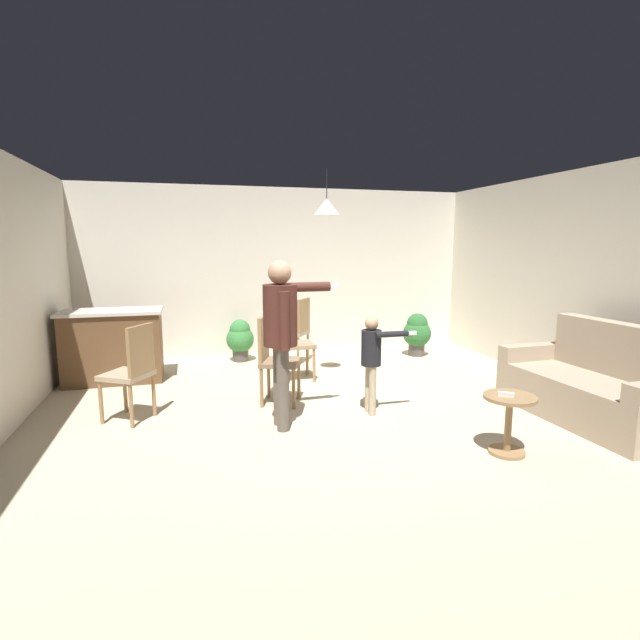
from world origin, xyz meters
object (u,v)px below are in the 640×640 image
couch_floral (593,388)px  person_child (372,354)px  potted_plant_corner (417,332)px  spare_remote_on_table (506,394)px  dining_chair_spare (132,369)px  potted_plant_by_wall (240,338)px  kitchen_counter (114,346)px  dining_chair_by_counter (274,356)px  person_adult (282,326)px  side_table_by_couch (509,417)px  dining_chair_centre_back (292,340)px  dining_chair_near_wall (297,328)px

couch_floral → person_child: 2.29m
potted_plant_corner → spare_remote_on_table: (-0.98, -3.61, 0.16)m
dining_chair_spare → potted_plant_by_wall: dining_chair_spare is taller
kitchen_counter → spare_remote_on_table: bearing=-42.9°
dining_chair_by_counter → potted_plant_corner: dining_chair_by_counter is taller
person_child → dining_chair_spare: (-2.42, 0.44, -0.11)m
couch_floral → dining_chair_spare: same height
spare_remote_on_table → potted_plant_corner: bearing=74.8°
person_adult → dining_chair_spare: person_adult is taller
side_table_by_couch → dining_chair_centre_back: 3.04m
couch_floral → dining_chair_near_wall: (-2.44, 3.08, 0.21)m
person_adult → kitchen_counter: bearing=-141.1°
potted_plant_corner → spare_remote_on_table: potted_plant_corner is taller
potted_plant_by_wall → spare_remote_on_table: (1.83, -3.99, 0.18)m
couch_floral → dining_chair_by_counter: bearing=64.1°
person_adult → dining_chair_by_counter: (0.05, 0.76, -0.47)m
kitchen_counter → dining_chair_spare: dining_chair_spare is taller
kitchen_counter → dining_chair_spare: 1.66m
dining_chair_by_counter → potted_plant_by_wall: (-0.17, 2.11, -0.19)m
person_adult → spare_remote_on_table: 2.10m
side_table_by_couch → potted_plant_by_wall: size_ratio=0.80×
side_table_by_couch → dining_chair_near_wall: bearing=106.7°
person_child → dining_chair_by_counter: (-0.94, 0.62, -0.11)m
dining_chair_centre_back → dining_chair_spare: 2.14m
couch_floral → side_table_by_couch: couch_floral is taller
couch_floral → potted_plant_by_wall: couch_floral is taller
dining_chair_spare → potted_plant_by_wall: (1.31, 2.29, -0.19)m
person_adult → side_table_by_couch: bearing=56.6°
couch_floral → dining_chair_near_wall: bearing=36.5°
kitchen_counter → side_table_by_couch: 4.88m
dining_chair_by_counter → dining_chair_near_wall: (0.64, 1.71, 0.00)m
couch_floral → person_adult: bearing=77.0°
dining_chair_near_wall → dining_chair_centre_back: size_ratio=1.00×
person_adult → potted_plant_by_wall: person_adult is taller
potted_plant_by_wall → spare_remote_on_table: potted_plant_by_wall is taller
couch_floral → person_child: bearing=68.8°
person_child → dining_chair_spare: bearing=-100.4°
side_table_by_couch → spare_remote_on_table: size_ratio=4.00×
side_table_by_couch → person_adult: (-1.76, 1.11, 0.69)m
potted_plant_corner → side_table_by_couch: bearing=-104.6°
spare_remote_on_table → person_adult: bearing=146.9°
couch_floral → dining_chair_near_wall: 3.93m
side_table_by_couch → person_child: bearing=121.7°
side_table_by_couch → couch_floral: bearing=19.9°
potted_plant_corner → spare_remote_on_table: 3.74m
person_child → potted_plant_corner: size_ratio=1.52×
person_child → spare_remote_on_table: 1.45m
dining_chair_spare → couch_floral: bearing=-72.6°
couch_floral → dining_chair_by_counter: same height
couch_floral → kitchen_counter: (-4.96, 2.80, 0.15)m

